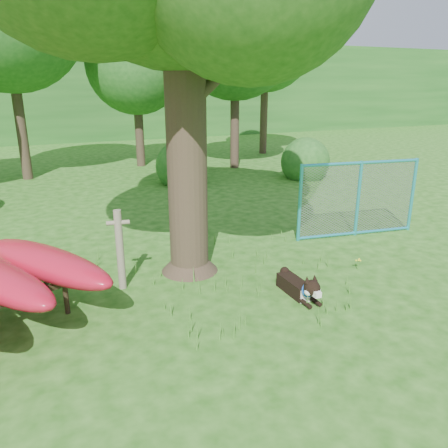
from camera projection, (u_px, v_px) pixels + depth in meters
name	position (u px, v px, depth m)	size (l,w,h in m)	color
ground	(243.00, 307.00, 6.92)	(80.00, 80.00, 0.00)	#1D5410
wooden_post	(120.00, 248.00, 7.34)	(0.38, 0.15, 1.40)	#706754
husky_dog	(300.00, 287.00, 7.18)	(0.29, 1.16, 0.52)	black
fence_section	(358.00, 199.00, 9.94)	(2.95, 0.50, 2.90)	#29A2BF
wildflower_clump	(358.00, 261.00, 8.25)	(0.10, 0.08, 0.22)	#437F29
bg_tree_b	(5.00, 13.00, 14.50)	(5.20, 5.20, 8.22)	#32251B
bg_tree_c	(135.00, 64.00, 17.56)	(4.00, 4.00, 6.12)	#32251B
bg_tree_d	(235.00, 37.00, 16.86)	(4.80, 4.80, 7.50)	#32251B
bg_tree_e	(266.00, 42.00, 20.58)	(4.60, 4.60, 7.55)	#32251B
shrub_right	(304.00, 178.00, 16.38)	(1.80, 1.80, 1.80)	#1D571C
shrub_mid	(182.00, 183.00, 15.53)	(1.80, 1.80, 1.80)	#1D571C
wooded_hillside	(66.00, 89.00, 30.39)	(80.00, 12.00, 6.00)	#1D571C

